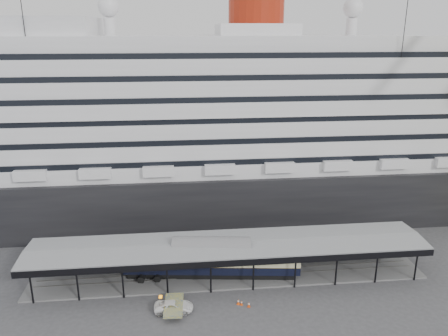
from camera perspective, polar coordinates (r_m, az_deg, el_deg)
The scene contains 8 objects.
ground at distance 60.80m, azimuth 1.17°, elevation -16.22°, with size 200.00×200.00×0.00m, color #3D3D40.
cruise_ship at distance 83.82m, azimuth -1.46°, elevation 6.93°, with size 130.00×30.00×43.90m.
platform_canopy at distance 63.79m, azimuth 0.61°, elevation -11.97°, with size 56.00×9.18×5.30m.
port_truck at distance 57.82m, azimuth -6.58°, elevation -17.53°, with size 2.25×4.88×1.36m, color white.
pullman_carriage at distance 63.30m, azimuth -1.64°, elevation -11.63°, with size 25.11×6.16×24.46m.
traffic_cone_left at distance 58.77m, azimuth 2.31°, elevation -17.18°, with size 0.40×0.40×0.66m.
traffic_cone_mid at distance 58.46m, azimuth 3.26°, elevation -17.37°, with size 0.47×0.47×0.72m.
traffic_cone_right at distance 58.87m, azimuth 1.88°, elevation -17.05°, with size 0.52×0.52×0.76m.
Camera 1 is at (-6.51, -50.12, 33.81)m, focal length 35.00 mm.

